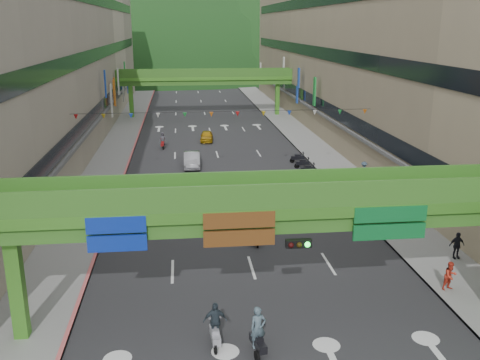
{
  "coord_description": "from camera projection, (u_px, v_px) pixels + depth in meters",
  "views": [
    {
      "loc": [
        -3.78,
        -15.68,
        13.34
      ],
      "look_at": [
        0.0,
        18.0,
        3.5
      ],
      "focal_mm": 40.0,
      "sensor_mm": 36.0,
      "label": 1
    }
  ],
  "objects": [
    {
      "name": "scooter_rider_near",
      "position": [
        258.0,
        332.0,
        22.23
      ],
      "size": [
        0.77,
        1.58,
        2.19
      ],
      "color": "black",
      "rests_on": "ground"
    },
    {
      "name": "curb_right",
      "position": [
        283.0,
        134.0,
        67.76
      ],
      "size": [
        0.2,
        140.0,
        0.18
      ],
      "primitive_type": "cube",
      "color": "gray",
      "rests_on": "ground"
    },
    {
      "name": "overpass_far",
      "position": [
        205.0,
        81.0,
        79.62
      ],
      "size": [
        28.0,
        2.2,
        7.1
      ],
      "color": "#4C9E2D",
      "rests_on": "ground"
    },
    {
      "name": "scooter_rider_mid",
      "position": [
        255.0,
        229.0,
        33.54
      ],
      "size": [
        0.89,
        1.6,
        2.04
      ],
      "color": "black",
      "rests_on": "ground"
    },
    {
      "name": "pedestrian_dark",
      "position": [
        457.0,
        248.0,
        31.27
      ],
      "size": [
        0.97,
        0.44,
        1.62
      ],
      "primitive_type": "imported",
      "rotation": [
        0.0,
        0.0,
        0.05
      ],
      "color": "black",
      "rests_on": "ground"
    },
    {
      "name": "hill_right",
      "position": [
        259.0,
        63.0,
        193.55
      ],
      "size": [
        208.0,
        176.0,
        128.0
      ],
      "primitive_type": "ellipsoid",
      "color": "#1C4419",
      "rests_on": "ground"
    },
    {
      "name": "hill_left",
      "position": [
        144.0,
        69.0,
        170.19
      ],
      "size": [
        168.0,
        140.0,
        112.0
      ],
      "primitive_type": "ellipsoid",
      "color": "#1C4419",
      "rests_on": "ground"
    },
    {
      "name": "sidewalk_left",
      "position": [
        122.0,
        137.0,
        65.61
      ],
      "size": [
        4.0,
        140.0,
        0.15
      ],
      "primitive_type": "cube",
      "color": "gray",
      "rests_on": "ground"
    },
    {
      "name": "pedestrian_blue",
      "position": [
        364.0,
        172.0,
        47.26
      ],
      "size": [
        0.86,
        0.66,
        1.64
      ],
      "primitive_type": "imported",
      "rotation": [
        0.0,
        0.0,
        3.38
      ],
      "color": "#334555",
      "rests_on": "ground"
    },
    {
      "name": "bunting_string",
      "position": [
        225.0,
        114.0,
        46.06
      ],
      "size": [
        26.0,
        0.36,
        0.47
      ],
      "color": "black",
      "rests_on": "ground"
    },
    {
      "name": "scooter_rider_far",
      "position": [
        163.0,
        141.0,
        59.74
      ],
      "size": [
        0.79,
        1.6,
        1.87
      ],
      "color": "maroon",
      "rests_on": "ground"
    },
    {
      "name": "parked_scooter_row",
      "position": [
        311.0,
        172.0,
        48.41
      ],
      "size": [
        1.6,
        11.55,
        1.08
      ],
      "color": "black",
      "rests_on": "ground"
    },
    {
      "name": "car_silver",
      "position": [
        192.0,
        160.0,
        51.99
      ],
      "size": [
        1.58,
        4.41,
        1.45
      ],
      "primitive_type": "imported",
      "rotation": [
        0.0,
        0.0,
        -0.01
      ],
      "color": "#9F9FA6",
      "rests_on": "ground"
    },
    {
      "name": "road_slab",
      "position": [
        212.0,
        136.0,
        66.81
      ],
      "size": [
        18.0,
        140.0,
        0.02
      ],
      "primitive_type": "cube",
      "color": "#28282B",
      "rests_on": "ground"
    },
    {
      "name": "pedestrian_red",
      "position": [
        450.0,
        278.0,
        27.56
      ],
      "size": [
        0.87,
        0.76,
        1.54
      ],
      "primitive_type": "imported",
      "rotation": [
        0.0,
        0.0,
        0.26
      ],
      "color": "red",
      "rests_on": "ground"
    },
    {
      "name": "curb_left",
      "position": [
        138.0,
        137.0,
        65.81
      ],
      "size": [
        0.2,
        140.0,
        0.18
      ],
      "primitive_type": "cube",
      "color": "#CC5959",
      "rests_on": "ground"
    },
    {
      "name": "sidewalk_right",
      "position": [
        298.0,
        134.0,
        67.96
      ],
      "size": [
        4.0,
        140.0,
        0.15
      ],
      "primitive_type": "cube",
      "color": "gray",
      "rests_on": "ground"
    },
    {
      "name": "building_row_right",
      "position": [
        363.0,
        58.0,
        66.2
      ],
      "size": [
        12.8,
        95.0,
        19.0
      ],
      "color": "gray",
      "rests_on": "ground"
    },
    {
      "name": "building_row_left",
      "position": [
        48.0,
        60.0,
        62.15
      ],
      "size": [
        12.8,
        95.0,
        19.0
      ],
      "color": "#9E937F",
      "rests_on": "ground"
    },
    {
      "name": "scooter_rider_left",
      "position": [
        215.0,
        325.0,
        22.78
      ],
      "size": [
        1.05,
        1.6,
        2.1
      ],
      "color": "gray",
      "rests_on": "ground"
    },
    {
      "name": "overpass_near",
      "position": [
        294.0,
        223.0,
        22.87
      ],
      "size": [
        28.0,
        12.27,
        7.1
      ],
      "color": "#4C9E2D",
      "rests_on": "ground"
    },
    {
      "name": "car_yellow",
      "position": [
        207.0,
        136.0,
        63.55
      ],
      "size": [
        1.74,
        3.74,
        1.24
      ],
      "primitive_type": "imported",
      "rotation": [
        0.0,
        0.0,
        -0.08
      ],
      "color": "#BC8C11",
      "rests_on": "ground"
    }
  ]
}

